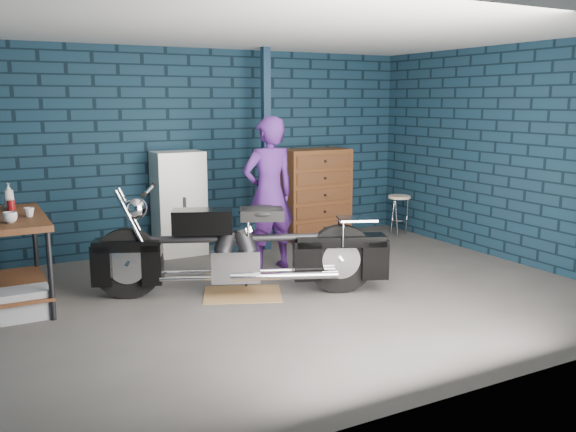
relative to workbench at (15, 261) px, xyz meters
name	(u,v)px	position (x,y,z in m)	size (l,w,h in m)	color
ground	(301,293)	(2.68, -1.02, -0.46)	(6.00, 6.00, 0.00)	#4D4A48
room_walls	(277,111)	(2.68, -0.46, 1.45)	(6.02, 5.01, 2.71)	#102838
support_post	(266,151)	(3.23, 0.93, 0.90)	(0.10, 0.10, 2.70)	#13273C
workbench	(15,261)	(0.00, 0.00, 0.00)	(0.60, 1.40, 0.91)	brown
drip_mat	(243,294)	(2.11, -0.77, -0.45)	(0.81, 0.61, 0.01)	#9A6D43
motorcycle	(242,241)	(2.11, -0.77, 0.12)	(2.61, 0.71, 1.15)	black
person	(269,194)	(2.81, 0.02, 0.46)	(0.67, 0.44, 1.84)	#431C6A
storage_bin	(24,304)	(0.02, -0.44, -0.31)	(0.45, 0.32, 0.28)	#97999F
locker	(179,203)	(2.09, 1.21, 0.23)	(0.64, 0.46, 1.37)	silver
tool_chest	(315,194)	(4.16, 1.21, 0.20)	(0.99, 0.55, 1.32)	brown
shop_stool	(399,215)	(5.37, 0.76, -0.15)	(0.33, 0.33, 0.61)	beige
cup_a	(10,217)	(-0.04, -0.39, 0.51)	(0.13, 0.13, 0.10)	beige
cup_b	(29,212)	(0.15, -0.15, 0.50)	(0.10, 0.10, 0.09)	beige
mug_red	(11,205)	(0.02, 0.31, 0.51)	(0.08, 0.08, 0.10)	maroon
bottle	(9,196)	(0.02, 0.42, 0.59)	(0.10, 0.10, 0.27)	#97999F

